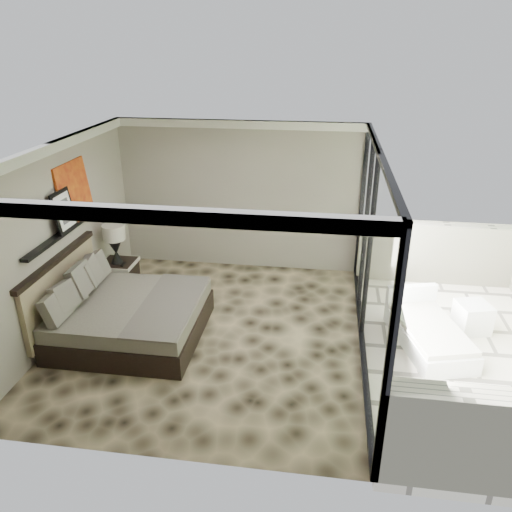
# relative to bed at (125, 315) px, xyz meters

# --- Properties ---
(floor) EXTENTS (5.00, 5.00, 0.00)m
(floor) POSITION_rel_bed_xyz_m (1.27, 0.23, -0.34)
(floor) COLOR black
(floor) RESTS_ON ground
(ceiling) EXTENTS (4.50, 5.00, 0.02)m
(ceiling) POSITION_rel_bed_xyz_m (1.27, 0.23, 2.45)
(ceiling) COLOR silver
(ceiling) RESTS_ON back_wall
(back_wall) EXTENTS (4.50, 0.02, 2.80)m
(back_wall) POSITION_rel_bed_xyz_m (1.27, 2.72, 1.06)
(back_wall) COLOR gray
(back_wall) RESTS_ON floor
(left_wall) EXTENTS (0.02, 5.00, 2.80)m
(left_wall) POSITION_rel_bed_xyz_m (-0.97, 0.23, 1.06)
(left_wall) COLOR gray
(left_wall) RESTS_ON floor
(glass_wall) EXTENTS (0.08, 5.00, 2.80)m
(glass_wall) POSITION_rel_bed_xyz_m (3.52, 0.23, 1.06)
(glass_wall) COLOR white
(glass_wall) RESTS_ON floor
(terrace_slab) EXTENTS (3.00, 5.00, 0.12)m
(terrace_slab) POSITION_rel_bed_xyz_m (5.02, 0.23, -0.40)
(terrace_slab) COLOR beige
(terrace_slab) RESTS_ON ground
(picture_ledge) EXTENTS (0.12, 2.20, 0.05)m
(picture_ledge) POSITION_rel_bed_xyz_m (-0.91, 0.33, 1.16)
(picture_ledge) COLOR black
(picture_ledge) RESTS_ON left_wall
(bed) EXTENTS (2.11, 2.04, 1.16)m
(bed) POSITION_rel_bed_xyz_m (0.00, 0.00, 0.00)
(bed) COLOR black
(bed) RESTS_ON floor
(nightstand) EXTENTS (0.68, 0.68, 0.58)m
(nightstand) POSITION_rel_bed_xyz_m (-0.67, 1.43, -0.05)
(nightstand) COLOR black
(nightstand) RESTS_ON floor
(table_lamp) EXTENTS (0.38, 0.38, 0.70)m
(table_lamp) POSITION_rel_bed_xyz_m (-0.67, 1.39, 0.62)
(table_lamp) COLOR black
(table_lamp) RESTS_ON nightstand
(abstract_canvas) EXTENTS (0.13, 0.90, 0.90)m
(abstract_canvas) POSITION_rel_bed_xyz_m (-0.93, 0.77, 1.63)
(abstract_canvas) COLOR #A0240D
(abstract_canvas) RESTS_ON picture_ledge
(framed_print) EXTENTS (0.11, 0.50, 0.60)m
(framed_print) POSITION_rel_bed_xyz_m (-0.87, 0.29, 1.48)
(framed_print) COLOR black
(framed_print) RESTS_ON picture_ledge
(ottoman) EXTENTS (0.56, 0.56, 0.45)m
(ottoman) POSITION_rel_bed_xyz_m (5.18, 0.87, -0.12)
(ottoman) COLOR white
(ottoman) RESTS_ON terrace_slab
(lounger) EXTENTS (1.16, 1.72, 0.61)m
(lounger) POSITION_rel_bed_xyz_m (4.45, 0.39, -0.15)
(lounger) COLOR white
(lounger) RESTS_ON terrace_slab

